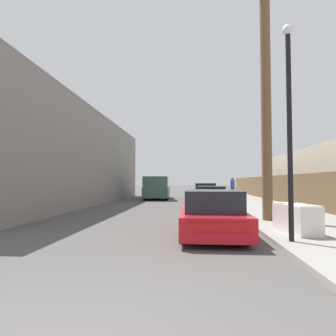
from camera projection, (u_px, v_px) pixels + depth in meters
The scene contains 11 objects.
sidewalk_curb at pixel (240, 199), 25.38m from camera, with size 4.20×63.00×0.12m, color gray.
discarded_fridge at pixel (296, 218), 8.22m from camera, with size 0.90×1.68×0.81m.
parked_sports_car_red at pixel (212, 215), 8.48m from camera, with size 1.75×4.17×1.28m.
car_parked_mid at pixel (211, 198), 16.89m from camera, with size 2.13×4.21×1.26m.
car_parked_far at pixel (205, 193), 23.16m from camera, with size 1.82×4.25×1.38m.
pickup_truck at pixel (157, 188), 25.30m from camera, with size 2.27×5.60×1.92m.
utility_pole at pixel (266, 90), 11.06m from camera, with size 1.80×0.37×9.44m.
street_lamp at pixel (289, 115), 7.14m from camera, with size 0.26×0.26×5.21m.
wooden_fence at pixel (273, 188), 22.23m from camera, with size 0.08×37.32×1.82m, color brown.
building_left_block at pixel (53, 159), 20.33m from camera, with size 7.00×22.98×6.02m, color gray.
pedestrian at pixel (233, 187), 24.27m from camera, with size 0.34×0.34×1.80m.
Camera 1 is at (1.25, -2.38, 1.53)m, focal length 32.00 mm.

